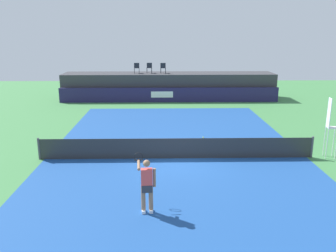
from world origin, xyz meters
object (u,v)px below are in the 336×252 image
Objects in this scene: net_post_near at (39,149)px; tennis_player at (147,184)px; umpire_chair at (330,124)px; spectator_chair_center at (163,67)px; net_post_far at (312,147)px; tennis_ball at (203,137)px; spectator_chair_far_left at (137,67)px; spectator_chair_left at (149,67)px.

net_post_near is 7.08m from tennis_player.
net_post_near is at bearing -179.93° from umpire_chair.
net_post_far is (6.69, -15.10, -2.19)m from spectator_chair_center.
net_post_near is 8.43m from tennis_ball.
spectator_chair_center is (2.25, -0.06, 0.00)m from spectator_chair_far_left.
tennis_player is 8.63m from tennis_ball.
umpire_chair is at bearing 0.07° from net_post_near.
spectator_chair_left reaches higher than net_post_far.
umpire_chair is at bearing -60.60° from spectator_chair_left.
spectator_chair_center reaches higher than umpire_chair.
net_post_near is (-5.71, -15.10, -2.19)m from spectator_chair_center.
tennis_ball is (-4.60, 3.17, -0.46)m from net_post_far.
spectator_chair_left is 20.28m from tennis_player.
net_post_far is (-0.71, -0.02, -1.09)m from umpire_chair.
spectator_chair_left is at bearing 73.44° from net_post_near.
spectator_chair_far_left is at bearing 94.48° from tennis_player.
spectator_chair_far_left is 1.00× the size of spectator_chair_left.
net_post_near is at bearing -102.87° from spectator_chair_far_left.
spectator_chair_left reaches higher than net_post_near.
net_post_far is 0.56× the size of tennis_player.
net_post_near and net_post_far have the same top height.
spectator_chair_far_left is 13.02m from tennis_ball.
spectator_chair_left is 1.19m from spectator_chair_center.
tennis_player reaches higher than net_post_far.
spectator_chair_far_left reaches higher than tennis_player.
tennis_player is at bearing -146.04° from net_post_far.
tennis_player is at bearing -85.52° from spectator_chair_far_left.
net_post_near is 0.56× the size of tennis_player.
spectator_chair_center is 16.83m from umpire_chair.
spectator_chair_left is 0.32× the size of umpire_chair.
tennis_player is at bearing -44.54° from net_post_near.
tennis_player is (1.58, -20.12, -1.73)m from spectator_chair_far_left.
spectator_chair_far_left is at bearing 178.41° from spectator_chair_center.
spectator_chair_center is (1.18, -0.14, 0.00)m from spectator_chair_left.
spectator_chair_left is 17.51m from umpire_chair.
umpire_chair reaches higher than tennis_ball.
tennis_ball is at bearing 22.12° from net_post_near.
tennis_player is at bearing -148.36° from umpire_chair.
umpire_chair reaches higher than tennis_player.
tennis_player is (-7.36, -4.96, 0.46)m from net_post_far.
spectator_chair_left reaches higher than umpire_chair.
umpire_chair is 2.76× the size of net_post_near.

